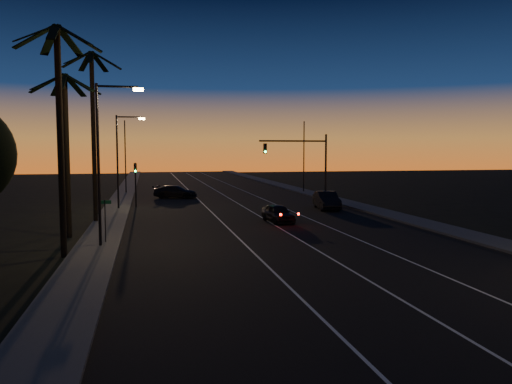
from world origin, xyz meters
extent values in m
cube|color=black|center=(0.00, 30.00, 0.01)|extent=(20.00, 170.00, 0.01)
cube|color=#3E3E3B|center=(-11.20, 30.00, 0.08)|extent=(2.40, 170.00, 0.16)
cube|color=#3E3E3B|center=(11.20, 30.00, 0.08)|extent=(2.40, 170.00, 0.16)
cube|color=silver|center=(-3.00, 30.00, 0.02)|extent=(0.12, 160.00, 0.01)
cube|color=silver|center=(0.50, 30.00, 0.02)|extent=(0.12, 160.00, 0.01)
cube|color=silver|center=(4.00, 30.00, 0.02)|extent=(0.12, 160.00, 0.01)
cylinder|color=black|center=(-12.60, 18.00, 5.75)|extent=(0.32, 0.32, 11.50)
cube|color=black|center=(-11.57, 18.26, 10.94)|extent=(2.18, 0.92, 1.18)
cube|color=black|center=(-12.16, 18.97, 10.94)|extent=(1.25, 2.12, 1.18)
cube|color=black|center=(-13.08, 18.94, 10.94)|extent=(1.34, 2.09, 1.18)
cube|color=black|center=(-13.64, 18.21, 10.94)|extent=(2.18, 0.82, 1.18)
cube|color=black|center=(-13.41, 17.32, 10.94)|extent=(1.90, 1.69, 1.18)
cube|color=black|center=(-12.57, 16.94, 10.94)|extent=(0.45, 2.16, 1.18)
cube|color=black|center=(-11.75, 17.36, 10.94)|extent=(1.95, 1.61, 1.18)
cylinder|color=black|center=(-13.20, 24.00, 5.00)|extent=(0.32, 0.32, 10.00)
cube|color=black|center=(-12.17, 24.26, 9.44)|extent=(2.18, 0.92, 1.18)
cube|color=black|center=(-12.76, 24.97, 9.44)|extent=(1.25, 2.12, 1.18)
cube|color=black|center=(-13.68, 24.94, 9.44)|extent=(1.34, 2.09, 1.18)
cube|color=black|center=(-14.24, 24.21, 9.44)|extent=(2.18, 0.82, 1.18)
cube|color=black|center=(-14.01, 23.32, 9.44)|extent=(1.90, 1.69, 1.18)
cube|color=black|center=(-13.17, 22.94, 9.44)|extent=(0.45, 2.16, 1.18)
cube|color=black|center=(-12.35, 23.36, 9.44)|extent=(1.95, 1.61, 1.18)
cylinder|color=black|center=(-12.20, 30.00, 6.25)|extent=(0.32, 0.32, 12.50)
cube|color=black|center=(-11.17, 30.26, 11.94)|extent=(2.18, 0.92, 1.18)
cube|color=black|center=(-11.76, 30.97, 11.94)|extent=(1.25, 2.12, 1.18)
cube|color=black|center=(-12.68, 30.94, 11.94)|extent=(1.34, 2.09, 1.18)
cube|color=black|center=(-13.24, 30.21, 11.94)|extent=(2.18, 0.82, 1.18)
cube|color=black|center=(-13.01, 29.32, 11.94)|extent=(1.90, 1.69, 1.18)
cube|color=black|center=(-12.17, 28.94, 11.94)|extent=(0.45, 2.16, 1.18)
cube|color=black|center=(-11.35, 29.36, 11.94)|extent=(1.95, 1.61, 1.18)
cylinder|color=black|center=(-11.00, 20.00, 4.50)|extent=(0.16, 0.16, 9.00)
cylinder|color=black|center=(-9.90, 20.00, 8.85)|extent=(2.20, 0.12, 0.12)
cube|color=#FFC666|center=(-8.80, 20.00, 8.72)|extent=(0.55, 0.26, 0.16)
cylinder|color=black|center=(-11.00, 38.00, 4.25)|extent=(0.16, 0.16, 8.50)
cylinder|color=black|center=(-9.90, 38.00, 8.35)|extent=(2.20, 0.12, 0.12)
cube|color=#FFC666|center=(-8.80, 38.00, 8.22)|extent=(0.55, 0.26, 0.16)
cylinder|color=black|center=(-10.80, 21.00, 1.30)|extent=(0.06, 0.06, 2.60)
cube|color=#0C4B24|center=(-10.80, 21.00, 2.45)|extent=(0.70, 0.03, 0.20)
cylinder|color=black|center=(9.50, 40.00, 3.50)|extent=(0.20, 0.20, 7.00)
cylinder|color=black|center=(6.00, 40.00, 6.30)|extent=(7.00, 0.16, 0.16)
cube|color=black|center=(3.10, 40.00, 5.55)|extent=(0.32, 0.28, 1.00)
sphere|color=black|center=(3.10, 39.83, 5.87)|extent=(0.20, 0.20, 0.20)
sphere|color=black|center=(3.10, 39.83, 5.55)|extent=(0.20, 0.20, 0.20)
sphere|color=#14FF59|center=(3.10, 39.83, 5.23)|extent=(0.20, 0.20, 0.20)
cylinder|color=black|center=(-9.50, 40.00, 2.10)|extent=(0.14, 0.14, 4.20)
cube|color=black|center=(-9.50, 40.00, 3.70)|extent=(0.28, 0.25, 0.90)
sphere|color=black|center=(-9.50, 39.85, 3.98)|extent=(0.18, 0.18, 0.18)
sphere|color=black|center=(-9.50, 39.85, 3.70)|extent=(0.18, 0.18, 0.18)
sphere|color=#14FF59|center=(-9.50, 39.85, 3.42)|extent=(0.18, 0.18, 0.18)
cylinder|color=black|center=(-11.00, 55.00, 4.50)|extent=(0.14, 0.14, 9.00)
cylinder|color=black|center=(11.00, 52.00, 4.50)|extent=(0.14, 0.14, 9.00)
imported|color=black|center=(1.12, 27.45, 0.69)|extent=(1.96, 4.09, 1.35)
sphere|color=#FF0F05|center=(0.68, 25.03, 0.90)|extent=(0.18, 0.18, 0.18)
sphere|color=#FF0F05|center=(2.02, 25.16, 0.90)|extent=(0.18, 0.18, 0.18)
imported|color=black|center=(7.55, 34.38, 0.82)|extent=(2.37, 5.09, 1.62)
imported|color=black|center=(-5.34, 47.99, 0.72)|extent=(5.26, 3.60, 1.41)
camera|label=1|loc=(-8.41, -8.41, 5.43)|focal=35.00mm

